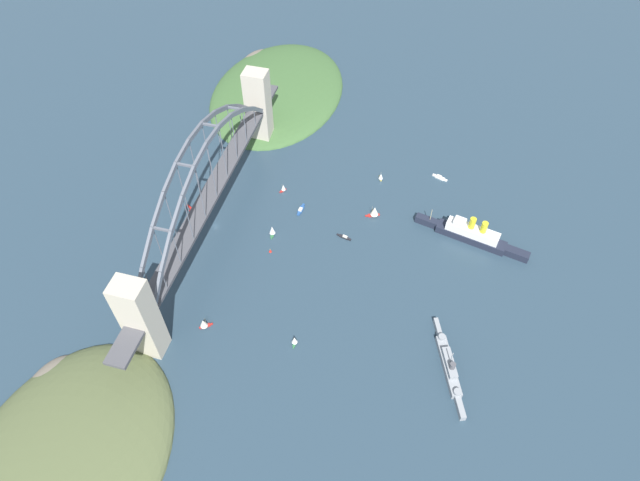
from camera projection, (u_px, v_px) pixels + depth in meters
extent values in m
plane|color=#283D4C|center=(216.00, 226.00, 408.25)|extent=(1400.00, 1400.00, 0.00)
cube|color=#BCB29E|center=(258.00, 107.00, 447.67)|extent=(14.42, 18.54, 64.77)
cube|color=#BCB29E|center=(140.00, 318.00, 319.21)|extent=(14.42, 18.54, 64.77)
cube|color=#47474C|center=(209.00, 196.00, 383.95)|extent=(192.59, 13.23, 2.40)
cube|color=#47474C|center=(266.00, 94.00, 460.10)|extent=(24.00, 13.23, 2.40)
cube|color=#47474C|center=(125.00, 348.00, 307.80)|extent=(24.00, 13.23, 2.40)
cube|color=slate|center=(245.00, 108.00, 434.15)|extent=(22.07, 1.80, 19.63)
cube|color=slate|center=(233.00, 106.00, 410.03)|extent=(21.76, 1.80, 16.04)
cube|color=slate|center=(221.00, 110.00, 388.84)|extent=(21.36, 1.80, 12.45)
cube|color=slate|center=(208.00, 118.00, 370.58)|extent=(20.86, 1.80, 8.81)
cube|color=slate|center=(195.00, 132.00, 355.25)|extent=(20.29, 1.80, 5.10)
cube|color=slate|center=(183.00, 152.00, 342.85)|extent=(20.29, 1.80, 5.10)
cube|color=slate|center=(170.00, 178.00, 333.39)|extent=(20.86, 1.80, 8.81)
cube|color=slate|center=(158.00, 210.00, 326.85)|extent=(21.36, 1.80, 12.45)
cube|color=slate|center=(148.00, 247.00, 323.24)|extent=(21.76, 1.80, 16.04)
cube|color=slate|center=(138.00, 290.00, 322.56)|extent=(22.07, 1.80, 19.63)
cube|color=slate|center=(259.00, 110.00, 432.15)|extent=(22.07, 1.80, 19.63)
cube|color=slate|center=(248.00, 109.00, 408.04)|extent=(21.76, 1.80, 16.04)
cube|color=slate|center=(237.00, 112.00, 386.85)|extent=(21.36, 1.80, 12.45)
cube|color=slate|center=(225.00, 121.00, 368.59)|extent=(20.86, 1.80, 8.81)
cube|color=slate|center=(213.00, 135.00, 353.26)|extent=(20.29, 1.80, 5.10)
cube|color=slate|center=(200.00, 155.00, 340.86)|extent=(20.29, 1.80, 5.10)
cube|color=slate|center=(188.00, 181.00, 331.39)|extent=(20.86, 1.80, 8.81)
cube|color=slate|center=(177.00, 214.00, 324.85)|extent=(21.36, 1.80, 12.45)
cube|color=slate|center=(166.00, 252.00, 321.25)|extent=(21.76, 1.80, 16.04)
cube|color=slate|center=(157.00, 294.00, 320.57)|extent=(22.07, 1.80, 19.63)
cube|color=slate|center=(257.00, 110.00, 445.94)|extent=(1.40, 11.91, 1.40)
cube|color=slate|center=(235.00, 108.00, 397.71)|extent=(1.40, 11.91, 1.40)
cube|color=slate|center=(210.00, 125.00, 361.19)|extent=(1.40, 11.91, 1.40)
cube|color=slate|center=(185.00, 165.00, 336.39)|extent=(1.40, 11.91, 1.40)
cube|color=slate|center=(162.00, 229.00, 323.31)|extent=(1.40, 11.91, 1.40)
cube|color=slate|center=(143.00, 314.00, 321.96)|extent=(1.40, 11.91, 1.40)
cylinder|color=slate|center=(240.00, 115.00, 427.49)|extent=(0.56, 0.56, 16.01)
cylinder|color=slate|center=(255.00, 117.00, 425.50)|extent=(0.56, 0.56, 16.01)
cylinder|color=slate|center=(230.00, 123.00, 409.96)|extent=(0.56, 0.56, 29.39)
cylinder|color=slate|center=(245.00, 126.00, 407.97)|extent=(0.56, 0.56, 29.39)
cylinder|color=slate|center=(219.00, 135.00, 393.90)|extent=(0.56, 0.56, 38.96)
cylinder|color=slate|center=(234.00, 138.00, 391.91)|extent=(0.56, 0.56, 38.96)
cylinder|color=slate|center=(207.00, 150.00, 379.30)|extent=(0.56, 0.56, 44.69)
cylinder|color=slate|center=(223.00, 153.00, 377.31)|extent=(0.56, 0.56, 44.69)
cylinder|color=slate|center=(195.00, 168.00, 366.17)|extent=(0.56, 0.56, 46.60)
cylinder|color=slate|center=(212.00, 171.00, 364.18)|extent=(0.56, 0.56, 46.60)
cylinder|color=slate|center=(183.00, 190.00, 354.51)|extent=(0.56, 0.56, 44.69)
cylinder|color=slate|center=(200.00, 193.00, 352.52)|extent=(0.56, 0.56, 44.69)
cylinder|color=slate|center=(171.00, 215.00, 344.31)|extent=(0.56, 0.56, 38.96)
cylinder|color=slate|center=(188.00, 218.00, 342.31)|extent=(0.56, 0.56, 38.96)
cylinder|color=slate|center=(158.00, 243.00, 335.57)|extent=(0.56, 0.56, 29.39)
cylinder|color=slate|center=(176.00, 247.00, 333.58)|extent=(0.56, 0.56, 29.39)
cylinder|color=slate|center=(146.00, 276.00, 328.30)|extent=(0.56, 0.56, 16.01)
cylinder|color=slate|center=(164.00, 280.00, 326.31)|extent=(0.56, 0.56, 16.01)
ellipsoid|color=#3D6033|center=(278.00, 93.00, 514.63)|extent=(167.20, 117.87, 20.32)
ellipsoid|color=#756B5B|center=(258.00, 66.00, 543.40)|extent=(58.52, 35.36, 11.18)
ellipsoid|color=#515B38|center=(65.00, 464.00, 298.06)|extent=(148.13, 109.56, 23.26)
ellipsoid|color=#756B5B|center=(50.00, 394.00, 323.78)|extent=(51.85, 32.87, 12.79)
cube|color=#1E2333|center=(471.00, 237.00, 397.60)|extent=(20.45, 51.21, 5.75)
cube|color=#1E2333|center=(427.00, 221.00, 407.55)|extent=(8.90, 17.53, 5.75)
cube|color=#1E2333|center=(517.00, 254.00, 387.65)|extent=(9.96, 17.76, 5.75)
cube|color=white|center=(473.00, 231.00, 392.82)|extent=(16.30, 38.62, 6.72)
cube|color=white|center=(460.00, 222.00, 392.09)|extent=(9.01, 9.69, 3.20)
cylinder|color=yellow|center=(472.00, 223.00, 387.42)|extent=(4.44, 4.44, 8.82)
cylinder|color=yellow|center=(484.00, 227.00, 384.90)|extent=(4.44, 4.44, 8.82)
cylinder|color=tan|center=(431.00, 215.00, 400.89)|extent=(0.50, 0.50, 10.00)
cube|color=gray|center=(448.00, 366.00, 332.99)|extent=(39.22, 20.16, 4.25)
cube|color=gray|center=(438.00, 328.00, 349.87)|extent=(13.34, 7.41, 4.25)
cube|color=gray|center=(460.00, 408.00, 316.11)|extent=(13.54, 7.94, 4.25)
cube|color=gray|center=(450.00, 363.00, 329.93)|extent=(20.29, 11.85, 3.73)
cylinder|color=gray|center=(442.00, 337.00, 342.12)|extent=(4.42, 4.42, 2.20)
cylinder|color=gray|center=(457.00, 392.00, 318.92)|extent=(4.42, 4.42, 2.20)
cylinder|color=gray|center=(452.00, 357.00, 324.67)|extent=(0.60, 0.60, 10.00)
cylinder|color=#4C4C51|center=(453.00, 366.00, 324.29)|extent=(3.47, 3.47, 4.40)
cylinder|color=#B7B7B2|center=(195.00, 211.00, 417.01)|extent=(5.24, 3.41, 0.90)
cylinder|color=#B7B7B2|center=(192.00, 209.00, 418.44)|extent=(5.24, 3.41, 0.90)
cylinder|color=maroon|center=(194.00, 211.00, 416.21)|extent=(0.14, 0.14, 1.19)
cylinder|color=maroon|center=(192.00, 208.00, 417.64)|extent=(0.14, 0.14, 1.19)
ellipsoid|color=#B21E19|center=(193.00, 208.00, 416.04)|extent=(7.09, 4.54, 1.11)
cylinder|color=maroon|center=(189.00, 211.00, 414.48)|extent=(1.21, 1.31, 1.05)
cube|color=#B21E19|center=(192.00, 209.00, 415.25)|extent=(6.99, 10.92, 0.20)
cube|color=#B21E19|center=(196.00, 206.00, 417.49)|extent=(3.06, 4.37, 0.12)
cube|color=maroon|center=(196.00, 205.00, 416.57)|extent=(1.02, 0.63, 1.50)
cube|color=#2D6B3D|center=(294.00, 344.00, 344.73)|extent=(4.22, 2.22, 0.81)
cube|color=#2D6B3D|center=(294.00, 348.00, 343.01)|extent=(1.43, 0.95, 0.81)
cube|color=#2D6B3D|center=(295.00, 340.00, 346.45)|extent=(1.45, 1.11, 0.81)
cylinder|color=tan|center=(294.00, 341.00, 341.68)|extent=(0.16, 0.16, 6.58)
cone|color=white|center=(294.00, 340.00, 342.69)|extent=(4.08, 4.08, 5.26)
cube|color=#2D6B3D|center=(272.00, 235.00, 402.14)|extent=(5.07, 3.10, 1.03)
cube|color=#2D6B3D|center=(272.00, 238.00, 400.11)|extent=(1.74, 1.30, 1.03)
cube|color=#2D6B3D|center=(273.00, 231.00, 404.16)|extent=(1.77, 1.51, 1.03)
cylinder|color=tan|center=(272.00, 231.00, 398.28)|extent=(0.16, 0.16, 8.38)
cone|color=white|center=(272.00, 230.00, 399.49)|extent=(5.01, 5.01, 6.70)
cube|color=silver|center=(440.00, 178.00, 440.51)|extent=(5.67, 8.24, 1.05)
cube|color=silver|center=(446.00, 180.00, 438.63)|extent=(2.55, 2.99, 1.05)
cube|color=silver|center=(434.00, 175.00, 442.38)|extent=(2.88, 3.11, 1.05)
cube|color=beige|center=(439.00, 176.00, 440.02)|extent=(3.75, 4.46, 1.14)
cube|color=#B2231E|center=(283.00, 191.00, 431.27)|extent=(4.06, 3.63, 0.85)
cube|color=#B2231E|center=(280.00, 192.00, 430.27)|extent=(1.48, 1.38, 0.85)
cube|color=#B2231E|center=(285.00, 189.00, 432.27)|extent=(1.57, 1.52, 0.85)
cylinder|color=tan|center=(282.00, 188.00, 428.43)|extent=(0.16, 0.16, 6.26)
cone|color=white|center=(283.00, 187.00, 429.10)|extent=(4.72, 4.72, 5.01)
cube|color=black|center=(344.00, 237.00, 400.53)|extent=(3.65, 7.13, 1.19)
cube|color=black|center=(338.00, 235.00, 401.93)|extent=(1.66, 2.48, 1.19)
cube|color=black|center=(350.00, 239.00, 399.13)|extent=(1.89, 2.54, 1.19)
cube|color=beige|center=(345.00, 236.00, 399.38)|extent=(2.44, 3.71, 1.13)
cube|color=gold|center=(380.00, 178.00, 440.24)|extent=(4.26, 3.00, 0.91)
cube|color=gold|center=(380.00, 176.00, 441.91)|extent=(1.49, 1.18, 0.91)
cube|color=gold|center=(381.00, 180.00, 438.57)|extent=(1.55, 1.32, 0.91)
cylinder|color=tan|center=(381.00, 175.00, 437.90)|extent=(0.16, 0.16, 5.75)
cone|color=white|center=(381.00, 176.00, 437.39)|extent=(4.65, 4.65, 4.60)
cube|color=#234C8C|center=(301.00, 210.00, 418.13)|extent=(7.47, 3.69, 1.17)
cube|color=#234C8C|center=(303.00, 205.00, 421.05)|extent=(2.55, 1.90, 1.17)
cube|color=#234C8C|center=(299.00, 214.00, 415.21)|extent=(2.57, 2.24, 1.17)
cube|color=beige|center=(301.00, 209.00, 416.68)|extent=(3.81, 2.77, 1.19)
cube|color=#B2231E|center=(206.00, 326.00, 352.87)|extent=(4.93, 5.57, 1.07)
cube|color=#B2231E|center=(211.00, 324.00, 353.71)|extent=(1.85, 2.01, 1.07)
cube|color=#B2231E|center=(201.00, 328.00, 352.04)|extent=(2.01, 2.13, 1.07)
cylinder|color=tan|center=(206.00, 322.00, 349.68)|extent=(0.16, 0.16, 7.55)
cone|color=silver|center=(203.00, 323.00, 349.60)|extent=(6.81, 6.81, 6.04)
cube|color=#B2231E|center=(372.00, 215.00, 414.60)|extent=(5.30, 7.18, 0.87)
cube|color=#B2231E|center=(367.00, 216.00, 414.18)|extent=(2.08, 2.53, 0.87)
cube|color=#B2231E|center=(378.00, 215.00, 415.02)|extent=(2.32, 2.63, 0.87)
cylinder|color=tan|center=(372.00, 211.00, 410.75)|extent=(0.16, 0.16, 9.05)
cone|color=silver|center=(375.00, 211.00, 411.28)|extent=(7.93, 7.93, 7.24)
cone|color=red|center=(270.00, 251.00, 391.75)|extent=(2.20, 2.20, 2.20)
sphere|color=#F2E566|center=(270.00, 249.00, 390.68)|extent=(0.50, 0.50, 0.50)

